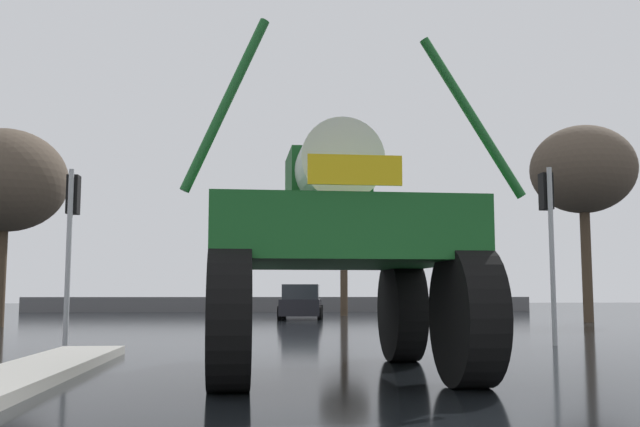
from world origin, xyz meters
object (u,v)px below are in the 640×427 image
traffic_signal_near_right (548,215)px  bare_tree_right (583,170)px  oversize_sprayer (331,250)px  traffic_signal_near_left (72,218)px  sedan_ahead (301,303)px  bare_tree_left (5,181)px  bare_tree_far_center (344,228)px

traffic_signal_near_right → bare_tree_right: size_ratio=0.50×
oversize_sprayer → bare_tree_right: bearing=-36.5°
traffic_signal_near_left → oversize_sprayer: bearing=-46.6°
bare_tree_right → sedan_ahead: bearing=158.2°
bare_tree_left → traffic_signal_near_left: bearing=-64.4°
traffic_signal_near_left → bare_tree_far_center: (8.36, 20.65, 1.69)m
sedan_ahead → bare_tree_left: 13.31m
oversize_sprayer → bare_tree_far_center: (3.35, 25.95, 2.67)m
traffic_signal_near_right → bare_tree_far_center: 20.82m
traffic_signal_near_left → bare_tree_left: (-4.72, 9.83, 2.25)m
traffic_signal_near_right → bare_tree_far_center: (-2.13, 20.65, 1.55)m
sedan_ahead → bare_tree_far_center: bearing=-24.1°
sedan_ahead → bare_tree_left: bare_tree_left is taller
bare_tree_right → bare_tree_far_center: (-8.70, 8.55, -1.63)m
traffic_signal_near_right → bare_tree_right: 14.13m
bare_tree_far_center → bare_tree_right: bearing=-44.5°
traffic_signal_near_left → bare_tree_right: size_ratio=0.48×
sedan_ahead → bare_tree_far_center: bare_tree_far_center is taller
traffic_signal_near_right → bare_tree_right: bearing=61.5°
traffic_signal_near_left → bare_tree_left: 11.14m
traffic_signal_near_left → traffic_signal_near_right: traffic_signal_near_right is taller
oversize_sprayer → traffic_signal_near_right: 7.71m
traffic_signal_near_left → bare_tree_left: bare_tree_left is taller
sedan_ahead → bare_tree_right: (11.11, -4.45, 5.36)m
oversize_sprayer → traffic_signal_near_right: size_ratio=1.34×
traffic_signal_near_right → bare_tree_far_center: bare_tree_far_center is taller
oversize_sprayer → bare_tree_far_center: bare_tree_far_center is taller
oversize_sprayer → traffic_signal_near_right: oversize_sprayer is taller
oversize_sprayer → traffic_signal_near_left: size_ratio=1.42×
bare_tree_left → bare_tree_right: 21.92m
traffic_signal_near_left → bare_tree_right: 21.18m
sedan_ahead → bare_tree_left: (-10.67, -6.71, 4.28)m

